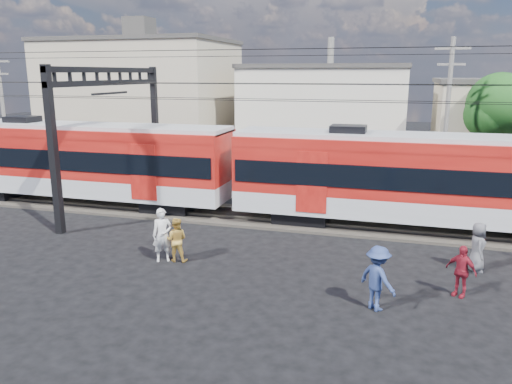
# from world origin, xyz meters

# --- Properties ---
(ground) EXTENTS (120.00, 120.00, 0.00)m
(ground) POSITION_xyz_m (0.00, 0.00, 0.00)
(ground) COLOR black
(ground) RESTS_ON ground
(track_bed) EXTENTS (70.00, 3.40, 0.12)m
(track_bed) POSITION_xyz_m (0.00, 8.00, 0.06)
(track_bed) COLOR #2D2823
(track_bed) RESTS_ON ground
(rail_near) EXTENTS (70.00, 0.12, 0.12)m
(rail_near) POSITION_xyz_m (0.00, 7.25, 0.18)
(rail_near) COLOR #59544C
(rail_near) RESTS_ON track_bed
(rail_far) EXTENTS (70.00, 0.12, 0.12)m
(rail_far) POSITION_xyz_m (0.00, 8.75, 0.18)
(rail_far) COLOR #59544C
(rail_far) RESTS_ON track_bed
(commuter_train) EXTENTS (50.30, 3.08, 4.17)m
(commuter_train) POSITION_xyz_m (4.93, 8.00, 2.40)
(commuter_train) COLOR black
(commuter_train) RESTS_ON ground
(catenary) EXTENTS (70.00, 9.30, 7.52)m
(catenary) POSITION_xyz_m (-8.65, 8.00, 5.14)
(catenary) COLOR black
(catenary) RESTS_ON ground
(building_west) EXTENTS (14.28, 10.20, 9.30)m
(building_west) POSITION_xyz_m (-17.00, 24.00, 4.66)
(building_west) COLOR tan
(building_west) RESTS_ON ground
(building_midwest) EXTENTS (12.24, 12.24, 7.30)m
(building_midwest) POSITION_xyz_m (-2.00, 27.00, 3.66)
(building_midwest) COLOR beige
(building_midwest) RESTS_ON ground
(utility_pole_mid) EXTENTS (1.80, 0.24, 8.50)m
(utility_pole_mid) POSITION_xyz_m (6.00, 15.00, 4.53)
(utility_pole_mid) COLOR slate
(utility_pole_mid) RESTS_ON ground
(utility_pole_west) EXTENTS (1.80, 0.24, 8.00)m
(utility_pole_west) POSITION_xyz_m (-22.00, 14.00, 4.28)
(utility_pole_west) COLOR slate
(utility_pole_west) RESTS_ON ground
(tree_near) EXTENTS (3.82, 3.64, 6.72)m
(tree_near) POSITION_xyz_m (9.19, 18.09, 4.66)
(tree_near) COLOR #382619
(tree_near) RESTS_ON ground
(pedestrian_a) EXTENTS (0.85, 0.75, 1.96)m
(pedestrian_a) POSITION_xyz_m (-4.33, 1.79, 0.98)
(pedestrian_a) COLOR silver
(pedestrian_a) RESTS_ON ground
(pedestrian_b) EXTENTS (0.88, 0.73, 1.62)m
(pedestrian_b) POSITION_xyz_m (-3.85, 1.91, 0.81)
(pedestrian_b) COLOR #B68C38
(pedestrian_b) RESTS_ON ground
(pedestrian_c) EXTENTS (1.41, 1.33, 1.91)m
(pedestrian_c) POSITION_xyz_m (3.31, 0.01, 0.96)
(pedestrian_c) COLOR navy
(pedestrian_c) RESTS_ON ground
(pedestrian_d) EXTENTS (1.02, 0.83, 1.63)m
(pedestrian_d) POSITION_xyz_m (5.70, 1.63, 0.81)
(pedestrian_d) COLOR maroon
(pedestrian_d) RESTS_ON ground
(pedestrian_e) EXTENTS (0.57, 0.86, 1.73)m
(pedestrian_e) POSITION_xyz_m (6.45, 3.91, 0.86)
(pedestrian_e) COLOR #4F4E53
(pedestrian_e) RESTS_ON ground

